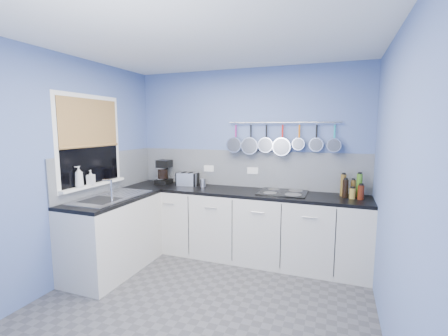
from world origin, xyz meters
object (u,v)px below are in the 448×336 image
Objects in this scene: coffee_maker at (164,172)px; canister at (203,183)px; toaster at (187,179)px; hob at (283,192)px; soap_bottle_a at (79,177)px; paper_towel at (161,175)px; soap_bottle_b at (91,177)px.

coffee_maker is 0.65m from canister.
toaster reaches higher than hob.
coffee_maker is (0.34, 1.23, -0.10)m from soap_bottle_a.
soap_bottle_a is 1.56m from canister.
paper_towel is 0.69m from canister.
canister is at bearing -179.55° from hob.
hob is (2.09, 1.02, -0.23)m from soap_bottle_b.
coffee_maker is 2.91× the size of canister.
soap_bottle_a is 0.69× the size of coffee_maker.
soap_bottle_a is at bearing -90.00° from soap_bottle_b.
soap_bottle_b is 2.34m from hob.
coffee_maker reaches higher than canister.
soap_bottle_a is at bearing -106.90° from coffee_maker.
paper_towel is at bearing 176.47° from coffee_maker.
coffee_maker is at bearing 74.40° from soap_bottle_a.
soap_bottle_b reaches higher than hob.
paper_towel is at bearing 74.08° from soap_bottle_b.
toaster is (0.39, 0.00, -0.08)m from coffee_maker.
toaster is (0.73, 1.23, -0.18)m from soap_bottle_a.
soap_bottle_a reaches higher than canister.
canister is at bearing -22.47° from toaster.
soap_bottle_b is (0.00, 0.17, -0.03)m from soap_bottle_a.
canister is (0.68, -0.04, -0.07)m from paper_towel.
paper_towel is 2.21× the size of canister.
soap_bottle_a reaches higher than paper_towel.
canister is at bearing 45.89° from soap_bottle_b.
soap_bottle_a is at bearing -129.62° from canister.
paper_towel is 1.79m from hob.
coffee_maker reaches higher than paper_towel.
canister is (0.98, 1.02, -0.18)m from soap_bottle_b.
soap_bottle_b is 0.50× the size of coffee_maker.
soap_bottle_a is 1.27m from paper_towel.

